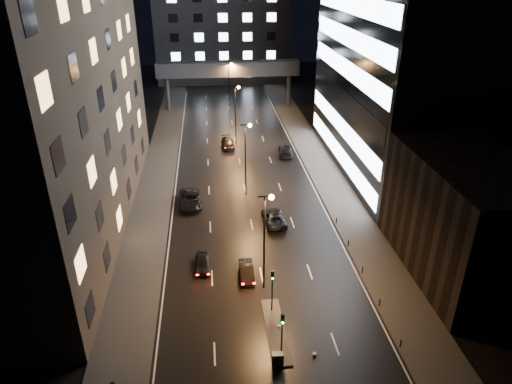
# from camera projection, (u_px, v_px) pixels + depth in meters

# --- Properties ---
(ground) EXTENTS (160.00, 160.00, 0.00)m
(ground) POSITION_uv_depth(u_px,v_px,m) (239.00, 161.00, 72.97)
(ground) COLOR black
(ground) RESTS_ON ground
(sidewalk_left) EXTENTS (5.00, 110.00, 0.15)m
(sidewalk_left) POSITION_uv_depth(u_px,v_px,m) (158.00, 177.00, 67.30)
(sidewalk_left) COLOR #383533
(sidewalk_left) RESTS_ON ground
(sidewalk_right) EXTENTS (5.00, 110.00, 0.15)m
(sidewalk_right) POSITION_uv_depth(u_px,v_px,m) (323.00, 170.00, 69.69)
(sidewalk_right) COLOR #383533
(sidewalk_right) RESTS_ON ground
(building_left) EXTENTS (15.00, 48.00, 40.00)m
(building_left) POSITION_uv_depth(u_px,v_px,m) (33.00, 52.00, 47.63)
(building_left) COLOR #2D2319
(building_left) RESTS_ON ground
(building_right_low) EXTENTS (10.00, 18.00, 12.00)m
(building_right_low) POSITION_uv_depth(u_px,v_px,m) (465.00, 218.00, 44.64)
(building_right_low) COLOR black
(building_right_low) RESTS_ON ground
(building_right_glass) EXTENTS (20.00, 36.00, 45.00)m
(building_right_glass) POSITION_uv_depth(u_px,v_px,m) (423.00, 11.00, 61.70)
(building_right_glass) COLOR black
(building_right_glass) RESTS_ON ground
(building_far) EXTENTS (34.00, 14.00, 25.00)m
(building_far) POSITION_uv_depth(u_px,v_px,m) (222.00, 31.00, 118.89)
(building_far) COLOR #333335
(building_far) RESTS_ON ground
(skybridge) EXTENTS (30.00, 3.00, 10.00)m
(skybridge) POSITION_uv_depth(u_px,v_px,m) (228.00, 70.00, 95.88)
(skybridge) COLOR #333335
(skybridge) RESTS_ON ground
(median_island) EXTENTS (1.60, 8.00, 0.15)m
(median_island) POSITION_uv_depth(u_px,v_px,m) (276.00, 330.00, 39.21)
(median_island) COLOR #383533
(median_island) RESTS_ON ground
(traffic_signal_near) EXTENTS (0.28, 0.34, 4.40)m
(traffic_signal_near) POSITION_uv_depth(u_px,v_px,m) (272.00, 284.00, 40.07)
(traffic_signal_near) COLOR black
(traffic_signal_near) RESTS_ON median_island
(traffic_signal_far) EXTENTS (0.28, 0.34, 4.40)m
(traffic_signal_far) POSITION_uv_depth(u_px,v_px,m) (282.00, 329.00, 35.18)
(traffic_signal_far) COLOR black
(traffic_signal_far) RESTS_ON median_island
(bollard_row) EXTENTS (0.12, 25.12, 0.90)m
(bollard_row) POSITION_uv_depth(u_px,v_px,m) (370.00, 286.00, 43.98)
(bollard_row) COLOR black
(bollard_row) RESTS_ON ground
(streetlight_near) EXTENTS (1.45, 0.50, 10.15)m
(streetlight_near) POSITION_uv_depth(u_px,v_px,m) (266.00, 230.00, 41.64)
(streetlight_near) COLOR black
(streetlight_near) RESTS_ON ground
(streetlight_mid_a) EXTENTS (1.45, 0.50, 10.15)m
(streetlight_mid_a) POSITION_uv_depth(u_px,v_px,m) (247.00, 151.00, 59.41)
(streetlight_mid_a) COLOR black
(streetlight_mid_a) RESTS_ON ground
(streetlight_mid_b) EXTENTS (1.45, 0.50, 10.15)m
(streetlight_mid_b) POSITION_uv_depth(u_px,v_px,m) (236.00, 107.00, 77.18)
(streetlight_mid_b) COLOR black
(streetlight_mid_b) RESTS_ON ground
(streetlight_far) EXTENTS (1.45, 0.50, 10.15)m
(streetlight_far) POSITION_uv_depth(u_px,v_px,m) (230.00, 80.00, 94.95)
(streetlight_far) COLOR black
(streetlight_far) RESTS_ON ground
(car_away_a) EXTENTS (1.68, 3.83, 1.28)m
(car_away_a) POSITION_uv_depth(u_px,v_px,m) (203.00, 263.00, 47.09)
(car_away_a) COLOR black
(car_away_a) RESTS_ON ground
(car_away_b) EXTENTS (1.36, 3.90, 1.28)m
(car_away_b) POSITION_uv_depth(u_px,v_px,m) (247.00, 271.00, 45.81)
(car_away_b) COLOR black
(car_away_b) RESTS_ON ground
(car_away_c) EXTENTS (3.21, 6.07, 1.63)m
(car_away_c) POSITION_uv_depth(u_px,v_px,m) (190.00, 199.00, 59.36)
(car_away_c) COLOR black
(car_away_c) RESTS_ON ground
(car_away_d) EXTENTS (2.28, 5.12, 1.46)m
(car_away_d) POSITION_uv_depth(u_px,v_px,m) (228.00, 143.00, 78.15)
(car_away_d) COLOR black
(car_away_d) RESTS_ON ground
(car_toward_a) EXTENTS (2.78, 5.49, 1.49)m
(car_toward_a) POSITION_uv_depth(u_px,v_px,m) (274.00, 217.00, 55.32)
(car_toward_a) COLOR black
(car_toward_a) RESTS_ON ground
(car_toward_b) EXTENTS (2.85, 5.68, 1.58)m
(car_toward_b) POSITION_uv_depth(u_px,v_px,m) (286.00, 150.00, 74.96)
(car_toward_b) COLOR black
(car_toward_b) RESTS_ON ground
(utility_cabinet) EXTENTS (0.93, 0.55, 1.09)m
(utility_cabinet) POSITION_uv_depth(u_px,v_px,m) (278.00, 359.00, 35.60)
(utility_cabinet) COLOR #4E4E51
(utility_cabinet) RESTS_ON median_island
(cone_a) EXTENTS (0.36, 0.36, 0.47)m
(cone_a) POSITION_uv_depth(u_px,v_px,m) (315.00, 354.00, 36.63)
(cone_a) COLOR #F84D0D
(cone_a) RESTS_ON ground
(cone_b) EXTENTS (0.43, 0.43, 0.46)m
(cone_b) POSITION_uv_depth(u_px,v_px,m) (279.00, 326.00, 39.45)
(cone_b) COLOR #F2350C
(cone_b) RESTS_ON ground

